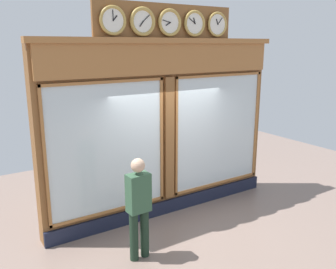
% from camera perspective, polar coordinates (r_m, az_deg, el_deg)
% --- Properties ---
extents(shop_facade, '(5.13, 0.42, 4.09)m').
position_cam_1_polar(shop_facade, '(7.20, -0.53, 1.40)').
color(shop_facade, brown).
rests_on(shop_facade, ground_plane).
extents(pedestrian, '(0.37, 0.23, 1.69)m').
position_cam_1_polar(pedestrian, '(5.83, -4.62, -10.91)').
color(pedestrian, '#1C2F21').
rests_on(pedestrian, ground_plane).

